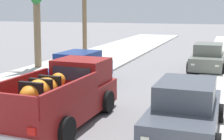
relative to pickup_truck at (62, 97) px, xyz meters
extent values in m
cube|color=beige|center=(-3.89, 5.39, -0.75)|extent=(5.26, 60.00, 0.12)
cube|color=silver|center=(-2.66, 5.39, -0.76)|extent=(0.16, 60.00, 0.10)
cube|color=maroon|center=(-0.01, -0.16, -0.21)|extent=(2.09, 5.16, 0.80)
cube|color=maroon|center=(0.05, 1.44, 0.59)|extent=(1.77, 1.56, 0.80)
cube|color=#283342|center=(0.02, 0.68, 0.61)|extent=(1.38, 0.11, 0.44)
cube|color=#283342|center=(0.07, 2.20, 0.61)|extent=(1.46, 0.11, 0.48)
cube|color=maroon|center=(-0.94, -0.99, 0.47)|extent=(0.21, 3.30, 0.56)
cube|color=maroon|center=(0.88, -1.05, 0.47)|extent=(0.21, 3.30, 0.56)
cube|color=maroon|center=(-0.09, -2.67, 0.47)|extent=(1.88, 0.16, 0.56)
cube|color=silver|center=(-0.09, -2.76, -0.37)|extent=(1.83, 0.18, 0.20)
cylinder|color=black|center=(-0.93, 1.40, -0.43)|extent=(0.28, 0.77, 0.76)
cylinder|color=black|center=(1.02, 1.34, -0.43)|extent=(0.28, 0.77, 0.76)
cylinder|color=black|center=(-1.03, -1.53, -0.43)|extent=(0.28, 0.77, 0.76)
cylinder|color=black|center=(0.93, -1.59, -0.43)|extent=(0.28, 0.77, 0.76)
cube|color=red|center=(0.66, -2.75, -0.07)|extent=(0.22, 0.05, 0.18)
ellipsoid|color=orange|center=(-0.04, -1.14, 0.49)|extent=(0.76, 1.72, 0.60)
sphere|color=orange|center=(-0.01, -0.19, 0.57)|extent=(0.44, 0.44, 0.44)
cube|color=black|center=(-0.05, -1.61, 0.49)|extent=(0.72, 0.14, 0.61)
cube|color=black|center=(-0.04, -1.14, 0.49)|extent=(0.72, 0.14, 0.61)
cube|color=black|center=(-0.02, -0.67, 0.49)|extent=(0.72, 0.14, 0.61)
cube|color=#474C56|center=(3.78, 0.09, -0.28)|extent=(1.80, 4.22, 0.72)
cube|color=#474C56|center=(3.78, 0.19, 0.40)|extent=(1.54, 2.11, 0.64)
cube|color=#283342|center=(3.78, -0.78, 0.38)|extent=(1.37, 0.09, 0.52)
cube|color=#283342|center=(3.79, 1.16, 0.38)|extent=(1.34, 0.09, 0.50)
cylinder|color=black|center=(2.87, -1.20, -0.49)|extent=(0.23, 0.64, 0.64)
cylinder|color=black|center=(4.70, 1.38, -0.49)|extent=(0.23, 0.64, 0.64)
cylinder|color=black|center=(2.89, 1.40, -0.49)|extent=(0.23, 0.64, 0.64)
cube|color=red|center=(4.44, 2.19, -0.17)|extent=(0.20, 0.04, 0.12)
cube|color=red|center=(3.17, 2.21, -0.17)|extent=(0.20, 0.04, 0.12)
cube|color=white|center=(3.15, -2.01, -0.21)|extent=(0.20, 0.04, 0.10)
cube|color=slate|center=(3.78, 10.96, -0.28)|extent=(1.82, 4.23, 0.72)
cube|color=slate|center=(3.78, 11.06, 0.40)|extent=(1.55, 2.12, 0.64)
cube|color=#283342|center=(3.77, 10.09, 0.38)|extent=(1.37, 0.10, 0.52)
cube|color=#283342|center=(3.80, 12.03, 0.38)|extent=(1.34, 0.10, 0.50)
cylinder|color=black|center=(4.66, 9.64, -0.49)|extent=(0.23, 0.64, 0.64)
cylinder|color=black|center=(2.86, 9.67, -0.49)|extent=(0.23, 0.64, 0.64)
cylinder|color=black|center=(4.70, 12.25, -0.49)|extent=(0.23, 0.64, 0.64)
cylinder|color=black|center=(2.90, 12.27, -0.49)|extent=(0.23, 0.64, 0.64)
cube|color=red|center=(4.45, 13.06, -0.17)|extent=(0.20, 0.04, 0.12)
cube|color=white|center=(4.37, 8.84, -0.21)|extent=(0.20, 0.04, 0.10)
cube|color=red|center=(3.18, 13.08, -0.17)|extent=(0.20, 0.04, 0.12)
cube|color=white|center=(3.13, 8.86, -0.21)|extent=(0.20, 0.04, 0.10)
cube|color=navy|center=(-1.75, 5.16, -0.28)|extent=(1.92, 4.26, 0.72)
cube|color=navy|center=(-1.75, 5.06, 0.40)|extent=(1.60, 2.16, 0.64)
cube|color=#283342|center=(-1.71, 6.03, 0.38)|extent=(1.37, 0.13, 0.52)
cube|color=#283342|center=(-1.79, 4.09, 0.38)|extent=(1.34, 0.13, 0.50)
cylinder|color=black|center=(-2.60, 6.49, -0.49)|extent=(0.24, 0.65, 0.64)
cylinder|color=black|center=(-0.80, 6.43, -0.49)|extent=(0.24, 0.65, 0.64)
cylinder|color=black|center=(-2.70, 3.89, -0.49)|extent=(0.24, 0.65, 0.64)
cylinder|color=black|center=(-0.90, 3.82, -0.49)|extent=(0.24, 0.65, 0.64)
cube|color=red|center=(-2.46, 3.07, -0.17)|extent=(0.20, 0.05, 0.12)
cube|color=white|center=(-2.28, 7.29, -0.21)|extent=(0.20, 0.05, 0.10)
cube|color=red|center=(-1.20, 3.03, -0.17)|extent=(0.20, 0.05, 0.12)
cube|color=white|center=(-1.05, 7.24, -0.21)|extent=(0.20, 0.05, 0.10)
cylinder|color=#846B4C|center=(-5.74, 8.04, 1.74)|extent=(0.40, 0.53, 5.12)
cylinder|color=brown|center=(-5.87, 15.20, 2.11)|extent=(0.34, 0.39, 5.85)
camera|label=1|loc=(4.77, -8.99, 2.69)|focal=53.39mm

